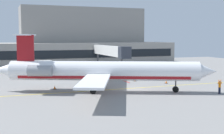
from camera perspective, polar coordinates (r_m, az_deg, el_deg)
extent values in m
cube|color=gray|center=(47.53, 4.05, -4.22)|extent=(120.00, 120.00, 0.10)
cube|color=yellow|center=(48.44, 3.56, -3.97)|extent=(108.00, 0.24, 0.01)
cube|color=red|center=(57.66, 1.71, -2.41)|extent=(0.30, 8.00, 0.01)
cube|color=gray|center=(92.13, -9.21, 2.52)|extent=(67.30, 15.28, 6.31)
cube|color=gray|center=(97.43, -5.50, 7.73)|extent=(37.79, 10.70, 10.68)
cube|color=black|center=(84.60, -8.20, 2.35)|extent=(64.60, 0.12, 2.25)
cube|color=silver|center=(77.17, -0.75, 3.09)|extent=(1.40, 20.00, 2.40)
cube|color=#2D333D|center=(67.02, 2.38, 2.70)|extent=(2.40, 2.00, 2.64)
cylinder|color=#4C4C51|center=(85.39, -2.67, 1.37)|extent=(0.44, 0.44, 3.44)
cylinder|color=#4C4C51|center=(68.80, 1.82, 0.34)|extent=(0.44, 0.44, 3.44)
cylinder|color=white|center=(44.86, -1.53, -0.72)|extent=(26.45, 13.49, 2.82)
cube|color=maroon|center=(44.95, -1.53, -1.70)|extent=(23.81, 12.14, 0.51)
cone|color=white|center=(46.14, 17.09, -0.79)|extent=(3.95, 3.77, 2.77)
cone|color=white|center=(48.40, -19.61, -0.58)|extent=(4.32, 3.66, 2.40)
cube|color=white|center=(52.25, -1.53, -0.28)|extent=(7.72, 12.23, 0.28)
cube|color=white|center=(37.69, -3.25, -2.60)|extent=(7.72, 12.23, 0.28)
cylinder|color=gray|center=(48.49, -11.78, -0.11)|extent=(3.73, 2.77, 1.55)
cylinder|color=gray|center=(44.22, -13.24, -0.68)|extent=(3.73, 2.77, 1.55)
cube|color=maroon|center=(46.95, -15.81, 3.43)|extent=(2.43, 1.22, 3.84)
cube|color=white|center=(46.92, -15.88, 5.78)|extent=(3.60, 4.93, 0.20)
cylinder|color=#3F3F44|center=(45.51, 11.77, -3.05)|extent=(0.20, 0.20, 1.25)
cylinder|color=black|center=(45.65, 11.74, -4.10)|extent=(0.97, 0.68, 0.90)
cylinder|color=#3F3F44|center=(47.03, -3.03, -2.66)|extent=(0.20, 0.20, 1.25)
cylinder|color=black|center=(47.16, -3.03, -3.68)|extent=(0.97, 0.68, 0.90)
cylinder|color=#3F3F44|center=(43.42, -3.53, -3.36)|extent=(0.20, 0.20, 1.25)
cylinder|color=black|center=(43.56, -3.53, -4.46)|extent=(0.97, 0.68, 0.90)
cube|color=silver|center=(72.62, -5.09, -0.25)|extent=(4.31, 2.92, 0.59)
cube|color=#B8B1A9|center=(71.94, -5.84, 0.45)|extent=(2.00, 2.04, 1.31)
cylinder|color=black|center=(71.15, -5.63, -0.62)|extent=(0.75, 0.48, 0.70)
cylinder|color=black|center=(72.69, -6.40, -0.49)|extent=(0.75, 0.48, 0.70)
cylinder|color=black|center=(72.65, -3.79, -0.47)|extent=(0.75, 0.48, 0.70)
cylinder|color=black|center=(74.16, -4.57, -0.35)|extent=(0.75, 0.48, 0.70)
cube|color=#19389E|center=(69.52, 15.69, -0.73)|extent=(4.21, 2.96, 0.53)
cube|color=navy|center=(68.58, 15.18, -0.16)|extent=(1.97, 2.08, 0.98)
cylinder|color=black|center=(67.92, 15.66, -1.10)|extent=(0.75, 0.48, 0.70)
cylinder|color=black|center=(69.03, 14.40, -0.96)|extent=(0.75, 0.48, 0.70)
cylinder|color=black|center=(70.09, 16.95, -0.93)|extent=(0.75, 0.48, 0.70)
cylinder|color=black|center=(71.17, 15.70, -0.80)|extent=(0.75, 0.48, 0.70)
cube|color=#19389E|center=(58.70, -5.43, -1.67)|extent=(4.16, 2.53, 0.56)
cube|color=navy|center=(58.63, -6.51, -0.90)|extent=(1.87, 1.74, 1.06)
cylinder|color=black|center=(58.02, -6.79, -2.05)|extent=(0.75, 0.46, 0.70)
cylinder|color=black|center=(59.53, -6.73, -1.85)|extent=(0.75, 0.46, 0.70)
cylinder|color=black|center=(57.98, -4.09, -2.03)|extent=(0.75, 0.46, 0.70)
cylinder|color=black|center=(59.49, -4.11, -1.84)|extent=(0.75, 0.46, 0.70)
cylinder|color=white|center=(69.59, -13.40, 0.16)|extent=(4.95, 2.60, 2.51)
sphere|color=white|center=(69.88, -11.41, 0.22)|extent=(2.46, 2.46, 2.46)
sphere|color=white|center=(69.38, -15.42, 0.09)|extent=(2.46, 2.46, 2.46)
cube|color=#59595B|center=(69.58, -14.58, -1.06)|extent=(0.60, 2.26, 0.35)
cube|color=#59595B|center=(69.93, -12.18, -0.97)|extent=(0.60, 2.26, 0.35)
cylinder|color=#191E33|center=(46.23, 19.28, -4.16)|extent=(0.18, 0.18, 0.93)
cylinder|color=#191E33|center=(46.38, 19.45, -4.14)|extent=(0.18, 0.18, 0.93)
cylinder|color=orange|center=(46.18, 19.40, -3.16)|extent=(0.34, 0.34, 0.70)
sphere|color=tan|center=(46.11, 19.42, -2.58)|extent=(0.24, 0.24, 0.24)
cylinder|color=orange|center=(45.96, 19.23, -2.69)|extent=(0.40, 0.14, 0.50)
cylinder|color=#F2590C|center=(45.93, 19.24, -2.41)|extent=(0.06, 0.06, 0.28)
cylinder|color=orange|center=(46.28, 19.60, -2.64)|extent=(0.40, 0.14, 0.50)
cylinder|color=#F2590C|center=(46.25, 19.61, -2.37)|extent=(0.06, 0.06, 0.28)
cone|color=orange|center=(48.36, -10.61, -3.74)|extent=(0.36, 0.36, 0.55)
cube|color=black|center=(48.40, -10.60, -4.04)|extent=(0.47, 0.47, 0.04)
cone|color=orange|center=(56.12, 4.27, -2.37)|extent=(0.36, 0.36, 0.55)
cube|color=black|center=(56.15, 4.27, -2.62)|extent=(0.47, 0.47, 0.04)
cone|color=orange|center=(54.15, 10.06, -2.73)|extent=(0.36, 0.36, 0.55)
cube|color=black|center=(54.18, 10.05, -3.00)|extent=(0.47, 0.47, 0.04)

